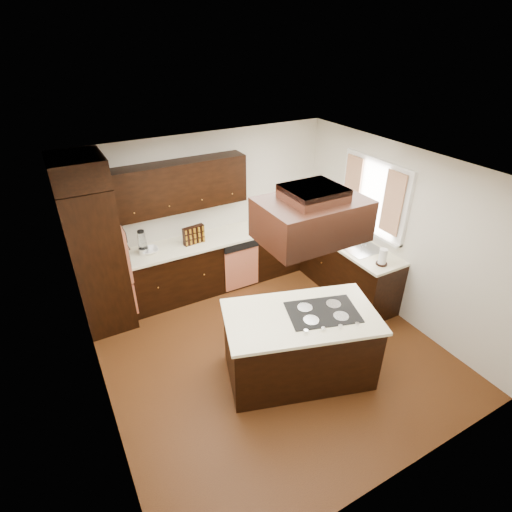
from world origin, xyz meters
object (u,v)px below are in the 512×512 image
object	(u,v)px
island	(299,346)
spice_rack	(194,235)
range_hood	(311,219)
oven_column	(98,259)

from	to	relation	value
island	spice_rack	bearing A→B (deg)	118.45
island	range_hood	size ratio (longest dim) A/B	1.64
oven_column	island	xyz separation A→B (m)	(1.86, -2.22, -0.62)
oven_column	spice_rack	distance (m)	1.43
island	spice_rack	distance (m)	2.40
range_hood	spice_rack	xyz separation A→B (m)	(-0.45, 2.31, -1.10)
oven_column	spice_rack	world-z (taller)	oven_column
range_hood	spice_rack	world-z (taller)	range_hood
island	range_hood	distance (m)	1.72
range_hood	spice_rack	bearing A→B (deg)	101.04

